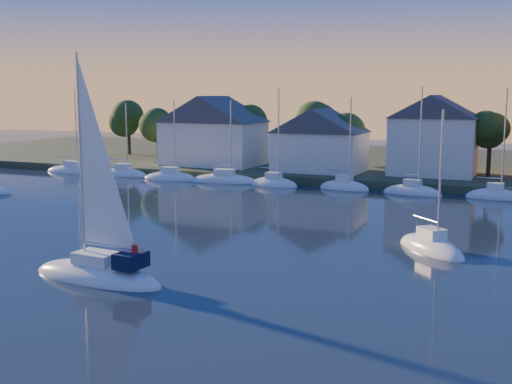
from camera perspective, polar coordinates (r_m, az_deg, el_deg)
The scene contains 10 objects.
ground at distance 31.54m, azimuth -17.15°, elevation -11.95°, with size 260.00×260.00×0.00m, color black.
shoreline_land at distance 99.70m, azimuth 12.18°, elevation 2.24°, with size 160.00×50.00×2.00m, color #2F3921.
wooden_dock at distance 77.46m, azimuth 8.75°, elevation 0.52°, with size 120.00×3.00×1.00m, color brown.
clubhouse_west at distance 90.44m, azimuth -3.79°, elevation 5.54°, with size 13.65×9.45×9.64m.
clubhouse_centre at distance 83.38m, azimuth 5.73°, elevation 4.70°, with size 11.55×8.40×8.08m.
clubhouse_east at distance 82.11m, azimuth 15.55°, elevation 4.97°, with size 10.50×8.40×9.80m.
tree_line at distance 87.02m, azimuth 12.03°, elevation 6.07°, with size 93.40×5.40×8.90m.
moored_fleet at distance 78.60m, azimuth -0.30°, elevation 0.81°, with size 63.50×2.40×12.05m.
hero_sailboat at distance 39.40m, azimuth -13.80°, elevation -6.73°, with size 9.46×3.72×14.38m.
drifting_sailboat_right at distance 46.83m, azimuth 15.30°, elevation -4.96°, with size 6.44×6.52×11.00m.
Camera 1 is at (19.64, -22.13, 10.93)m, focal length 45.00 mm.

